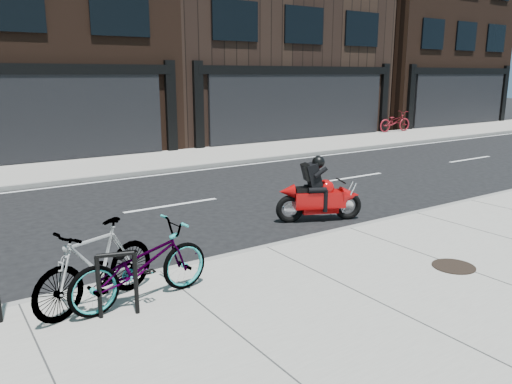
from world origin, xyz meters
TOP-DOWN VIEW (x-y plane):
  - ground at (0.00, 0.00)m, footprint 120.00×120.00m
  - sidewalk_near at (0.00, -5.00)m, footprint 60.00×6.00m
  - sidewalk_far at (0.00, 7.75)m, footprint 60.00×3.50m
  - building_mideast at (10.00, 14.50)m, footprint 12.00×10.00m
  - building_east at (22.00, 14.50)m, footprint 10.00×10.00m
  - bike_rack at (-3.00, -3.04)m, footprint 0.48×0.19m
  - bicycle_front at (-2.61, -2.82)m, footprint 2.05×0.93m
  - bicycle_rear at (-3.12, -2.60)m, footprint 1.92×1.16m
  - motorcycle at (2.18, -0.97)m, footprint 1.81×1.02m
  - bicycle_far at (15.86, 9.00)m, footprint 2.07×0.88m
  - manhole_cover at (1.92, -4.38)m, footprint 0.85×0.85m

SIDE VIEW (x-z plane):
  - ground at x=0.00m, z-range 0.00..0.00m
  - sidewalk_near at x=0.00m, z-range 0.00..0.13m
  - sidewalk_far at x=0.00m, z-range 0.00..0.13m
  - manhole_cover at x=1.92m, z-range 0.13..0.15m
  - motorcycle at x=2.18m, z-range -0.13..1.29m
  - bike_rack at x=-3.00m, z-range 0.20..1.04m
  - bicycle_front at x=-2.61m, z-range 0.13..1.17m
  - bicycle_far at x=15.86m, z-range 0.13..1.19m
  - bicycle_rear at x=-3.12m, z-range 0.13..1.24m
  - building_mideast at x=10.00m, z-range 0.00..12.50m
  - building_east at x=22.00m, z-range 0.00..13.00m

